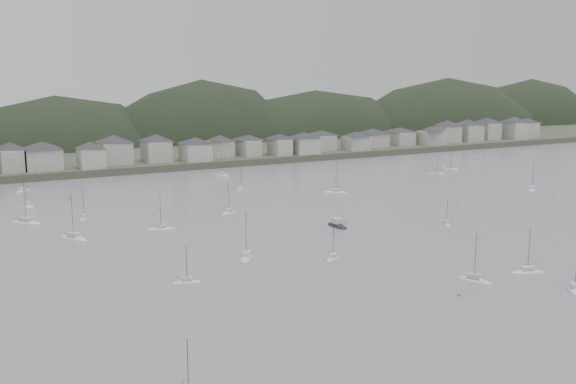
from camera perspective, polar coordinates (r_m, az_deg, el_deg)
ground at (r=138.90m, az=15.19°, el=-7.25°), size 900.00×900.00×0.00m
far_shore_land at (r=402.52m, az=-15.30°, el=4.23°), size 900.00×250.00×3.00m
forested_ridge at (r=380.56m, az=-13.59°, el=2.04°), size 851.55×103.94×102.57m
waterfront_town at (r=314.57m, az=-1.43°, el=4.32°), size 451.48×28.46×12.92m
moored_fleet at (r=190.07m, az=0.20°, el=-2.15°), size 203.92×177.36×13.41m
motor_launch_far at (r=179.13m, az=4.27°, el=-2.90°), size 3.15×8.44×4.00m
mooring_buoys at (r=181.20m, az=3.16°, el=-2.78°), size 178.41×146.59×0.70m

